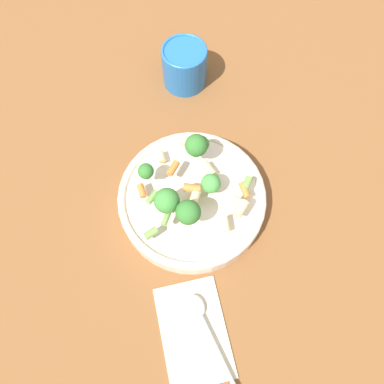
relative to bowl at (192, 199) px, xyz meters
The scene contains 6 objects.
ground_plane 0.02m from the bowl, ahead, with size 3.00×3.00×0.00m, color brown.
bowl is the anchor object (origin of this frame).
pasta_salad 0.06m from the bowl, 24.35° to the right, with size 0.20×0.19×0.07m.
cup 0.28m from the bowl, 101.35° to the right, with size 0.09×0.09×0.09m.
napkin 0.22m from the bowl, 76.32° to the left, with size 0.11×0.16×0.01m.
spoon 0.21m from the bowl, 81.53° to the left, with size 0.05×0.17×0.01m.
Camera 1 is at (0.06, 0.25, 0.63)m, focal length 35.00 mm.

